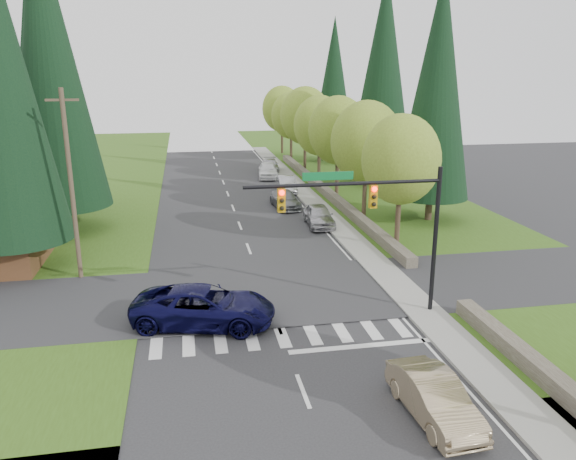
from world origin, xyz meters
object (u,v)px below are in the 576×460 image
object	(u,v)px
sedan_champagne	(434,398)
suv_navy	(204,306)
parked_car_c	(287,184)
parked_car_e	(270,165)
parked_car_a	(319,216)
parked_car_b	(285,199)
parked_car_d	(268,170)

from	to	relation	value
sedan_champagne	suv_navy	world-z (taller)	suv_navy
parked_car_c	sedan_champagne	bearing A→B (deg)	-89.24
suv_navy	parked_car_e	world-z (taller)	suv_navy
sedan_champagne	parked_car_a	size ratio (longest dim) A/B	0.98
suv_navy	parked_car_b	bearing A→B (deg)	-5.67
parked_car_c	parked_car_b	bearing A→B (deg)	-98.15
suv_navy	parked_car_c	world-z (taller)	suv_navy
parked_car_d	parked_car_a	bearing A→B (deg)	-80.82
parked_car_c	parked_car_d	xyz separation A→B (m)	(-0.66, 7.18, 0.10)
sedan_champagne	parked_car_e	world-z (taller)	sedan_champagne
suv_navy	parked_car_c	distance (m)	28.13
parked_car_c	parked_car_e	size ratio (longest dim) A/B	0.97
parked_car_e	parked_car_c	bearing A→B (deg)	-85.39
suv_navy	parked_car_a	world-z (taller)	suv_navy
parked_car_d	parked_car_b	bearing A→B (deg)	-85.77
suv_navy	parked_car_e	size ratio (longest dim) A/B	1.38
parked_car_c	parked_car_d	bearing A→B (deg)	98.62
parked_car_b	parked_car_c	distance (m)	6.05
parked_car_e	parked_car_b	bearing A→B (deg)	-89.07
sedan_champagne	parked_car_d	size ratio (longest dim) A/B	0.90
parked_car_d	parked_car_c	bearing A→B (deg)	-78.12
sedan_champagne	parked_car_b	world-z (taller)	sedan_champagne
parked_car_b	parked_car_c	bearing A→B (deg)	74.78
sedan_champagne	parked_car_b	size ratio (longest dim) A/B	0.95
parked_car_c	parked_car_a	bearing A→B (deg)	-85.71
suv_navy	parked_car_c	size ratio (longest dim) A/B	1.42
sedan_champagne	parked_car_e	size ratio (longest dim) A/B	0.97
sedan_champagne	parked_car_e	bearing A→B (deg)	83.85
parked_car_a	parked_car_b	xyz separation A→B (m)	(-1.40, 5.92, -0.09)
parked_car_c	parked_car_d	world-z (taller)	parked_car_d
parked_car_e	sedan_champagne	bearing A→B (deg)	-86.61
parked_car_b	parked_car_e	size ratio (longest dim) A/B	1.03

